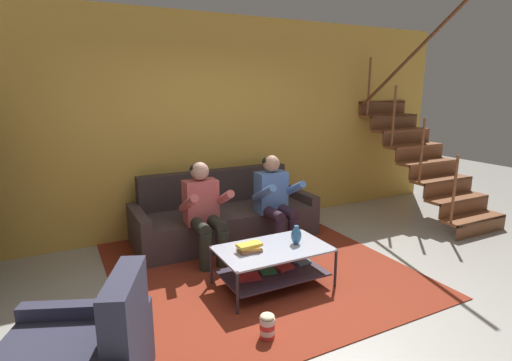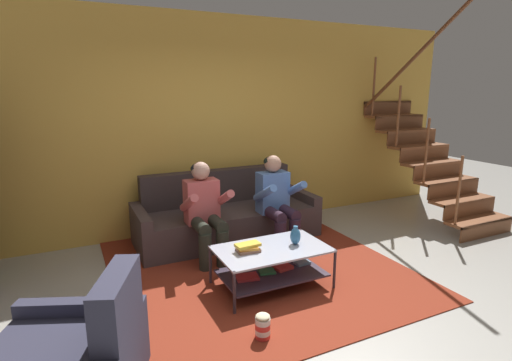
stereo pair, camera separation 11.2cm
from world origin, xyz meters
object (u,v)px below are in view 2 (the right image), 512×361
person_seated_left (205,208)px  couch (226,217)px  coffee_table (272,261)px  book_stack (248,247)px  person_seated_right (277,198)px  vase (295,236)px  popcorn_tub (263,326)px

person_seated_left → couch: bearing=48.8°
coffee_table → book_stack: book_stack is taller
person_seated_left → book_stack: size_ratio=4.63×
person_seated_right → vase: (-0.29, -0.93, -0.12)m
person_seated_right → popcorn_tub: (-1.02, -1.64, -0.51)m
person_seated_left → book_stack: bearing=-81.5°
person_seated_left → coffee_table: bearing=-67.5°
person_seated_left → coffee_table: 1.05m
couch → book_stack: couch is taller
person_seated_left → coffee_table: (0.38, -0.91, -0.35)m
person_seated_right → vase: bearing=-107.6°
person_seated_right → coffee_table: person_seated_right is taller
book_stack → vase: bearing=-5.1°
coffee_table → person_seated_right: bearing=58.8°
couch → coffee_table: size_ratio=2.14×
person_seated_right → book_stack: 1.20m
popcorn_tub → couch: bearing=75.7°
book_stack → coffee_table: bearing=-6.7°
popcorn_tub → coffee_table: bearing=57.4°
person_seated_left → vase: 1.13m
person_seated_left → person_seated_right: bearing=0.0°
vase → book_stack: size_ratio=0.78×
couch → coffee_table: 1.44m
book_stack → popcorn_tub: book_stack is taller
person_seated_right → popcorn_tub: bearing=-121.8°
person_seated_left → popcorn_tub: (-0.09, -1.64, -0.51)m
couch → person_seated_left: (-0.47, -0.53, 0.33)m
coffee_table → book_stack: size_ratio=4.48×
popcorn_tub → book_stack: bearing=73.7°
person_seated_right → popcorn_tub: 2.00m
couch → book_stack: size_ratio=9.59×
coffee_table → vase: size_ratio=5.71×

